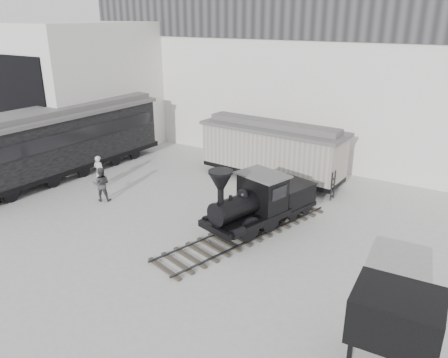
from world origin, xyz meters
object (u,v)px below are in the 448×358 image
Objects in this scene: locomotive at (257,205)px; boxcar at (272,149)px; passenger_coach at (61,141)px; visitor_b at (101,184)px; visitor_a at (99,171)px; coal_hopper at (395,321)px.

boxcar reaches higher than locomotive.
boxcar is at bearing 126.46° from locomotive.
passenger_coach reaches higher than visitor_b.
locomotive is 5.15× the size of visitor_a.
locomotive is 6.86m from boxcar.
locomotive is 13.69m from passenger_coach.
coal_hopper is (20.86, -5.98, -0.56)m from passenger_coach.
visitor_a is (-10.33, 0.04, -0.30)m from locomotive.
passenger_coach reaches higher than boxcar.
visitor_a is at bearing -0.06° from passenger_coach.
passenger_coach is (-11.31, -6.18, 0.31)m from boxcar.
passenger_coach is at bearing -147.47° from boxcar.
coal_hopper is at bearing 131.78° from visitor_b.
locomotive is at bearing 172.34° from visitor_a.
passenger_coach is at bearing 161.47° from coal_hopper.
locomotive reaches higher than visitor_b.
passenger_coach is 5.36m from visitor_b.
visitor_a is 2.14m from visitor_b.
visitor_a is 1.00× the size of visitor_b.
visitor_a reaches higher than visitor_b.
boxcar is 10.25m from visitor_a.
locomotive is at bearing -66.00° from boxcar.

